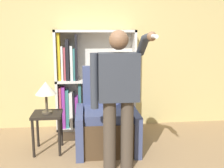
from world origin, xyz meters
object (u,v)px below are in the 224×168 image
Objects in this scene: armchair at (106,122)px; bookcase at (85,83)px; table_lamp at (46,89)px; person_standing at (118,92)px; side_table at (47,121)px.

bookcase is at bearing 110.24° from armchair.
person_standing is at bearing -33.85° from table_lamp.
armchair is 0.69× the size of person_standing.
armchair is at bearing 4.68° from side_table.
person_standing is at bearing -33.85° from side_table.
bookcase is 1.52m from person_standing.
person_standing is 1.20m from side_table.
person_standing is 3.80× the size of table_lamp.
armchair is 0.82m from side_table.
bookcase reaches higher than armchair.
table_lamp is (-0.90, 0.60, -0.07)m from person_standing.
bookcase is at bearing 58.78° from side_table.
side_table is (-0.52, -0.86, -0.36)m from bookcase.
table_lamp is at bearing -175.32° from armchair.
armchair reaches higher than table_lamp.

